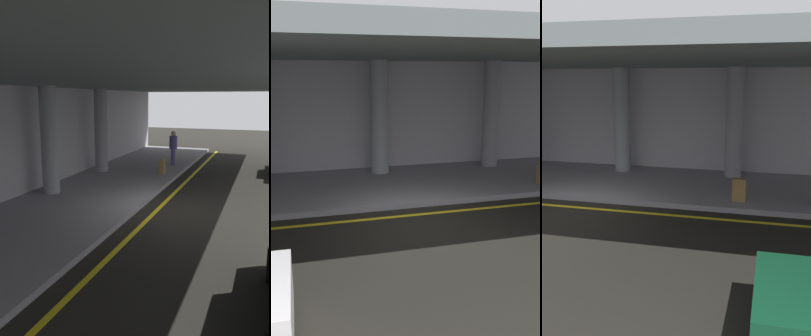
{
  "view_description": "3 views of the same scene",
  "coord_description": "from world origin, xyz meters",
  "views": [
    {
      "loc": [
        -10.26,
        -2.57,
        3.4
      ],
      "look_at": [
        1.88,
        2.01,
        0.84
      ],
      "focal_mm": 38.08,
      "sensor_mm": 36.0,
      "label": 1
    },
    {
      "loc": [
        -2.7,
        -8.44,
        3.4
      ],
      "look_at": [
        0.27,
        2.21,
        0.78
      ],
      "focal_mm": 42.96,
      "sensor_mm": 36.0,
      "label": 2
    },
    {
      "loc": [
        5.18,
        -8.6,
        3.4
      ],
      "look_at": [
        2.57,
        2.12,
        0.87
      ],
      "focal_mm": 41.37,
      "sensor_mm": 36.0,
      "label": 3
    }
  ],
  "objects": [
    {
      "name": "terminal_back_wall",
      "position": [
        0.0,
        5.35,
        1.9
      ],
      "size": [
        26.0,
        0.3,
        3.8
      ],
      "primitive_type": "cube",
      "color": "#ADAAB1",
      "rests_on": "ground"
    },
    {
      "name": "sidewalk",
      "position": [
        0.0,
        3.1,
        0.07
      ],
      "size": [
        26.0,
        4.2,
        0.15
      ],
      "primitive_type": "cube",
      "color": "gray",
      "rests_on": "ground"
    },
    {
      "name": "ceiling_overhang",
      "position": [
        0.0,
        2.6,
        3.95
      ],
      "size": [
        28.0,
        13.2,
        0.3
      ],
      "primitive_type": "cube",
      "color": "slate",
      "rests_on": "support_column_far_left"
    },
    {
      "name": "support_column_center",
      "position": [
        4.0,
        4.4,
        1.97
      ],
      "size": [
        0.58,
        0.58,
        3.65
      ],
      "primitive_type": "cylinder",
      "color": "gray",
      "rests_on": "sidewalk"
    },
    {
      "name": "ground_plane",
      "position": [
        0.0,
        0.0,
        0.0
      ],
      "size": [
        60.0,
        60.0,
        0.0
      ],
      "primitive_type": "plane",
      "color": "black"
    },
    {
      "name": "lane_stripe_yellow",
      "position": [
        0.0,
        0.49,
        0.0
      ],
      "size": [
        26.0,
        0.14,
        0.01
      ],
      "primitive_type": "cube",
      "color": "yellow",
      "rests_on": "ground"
    },
    {
      "name": "support_column_left_mid",
      "position": [
        0.0,
        4.4,
        1.97
      ],
      "size": [
        0.58,
        0.58,
        3.65
      ],
      "primitive_type": "cylinder",
      "color": "gray",
      "rests_on": "sidewalk"
    }
  ]
}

